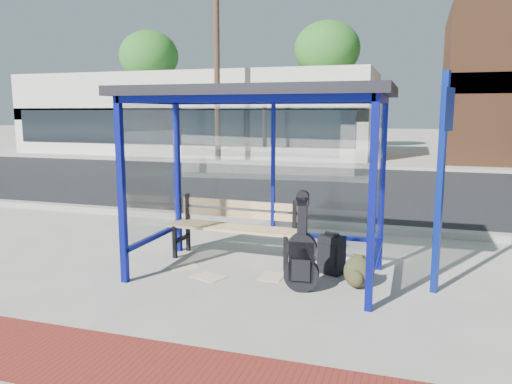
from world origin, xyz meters
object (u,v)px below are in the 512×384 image
(guitar_bag, at_px, (302,257))
(backpack, at_px, (357,272))
(suitcase, at_px, (331,255))
(bench, at_px, (235,225))

(guitar_bag, bearing_deg, backpack, 21.87)
(guitar_bag, relative_size, suitcase, 2.05)
(bench, bearing_deg, guitar_bag, -37.34)
(bench, relative_size, guitar_bag, 1.68)
(backpack, bearing_deg, guitar_bag, -148.63)
(bench, height_order, backpack, bench)
(bench, relative_size, backpack, 4.81)
(suitcase, bearing_deg, bench, -165.92)
(backpack, bearing_deg, suitcase, 135.03)
(guitar_bag, distance_m, backpack, 0.73)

